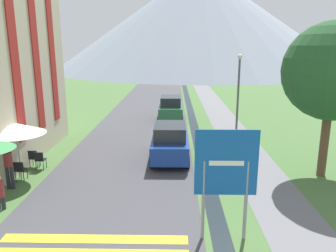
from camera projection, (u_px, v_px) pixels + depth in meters
name	position (u px, v px, depth m)	size (l,w,h in m)	color
ground_plane	(177.00, 121.00, 24.68)	(160.00, 160.00, 0.00)	#476B38
road	(153.00, 100.00, 34.45)	(6.40, 60.00, 0.01)	#424247
footpath	(211.00, 100.00, 34.33)	(2.20, 60.00, 0.01)	slate
drainage_channel	(188.00, 100.00, 34.37)	(0.60, 60.00, 0.00)	black
mountain_distant	(199.00, 19.00, 76.91)	(67.51, 67.51, 23.37)	gray
road_sign	(226.00, 171.00, 9.08)	(1.75, 0.11, 3.29)	gray
parked_car_near	(170.00, 142.00, 16.03)	(1.84, 3.83, 1.82)	navy
parked_car_far	(171.00, 108.00, 24.88)	(1.84, 3.80, 1.82)	#28663D
cafe_chair_far_right	(34.00, 157.00, 15.06)	(0.40, 0.40, 0.85)	black
cafe_chair_far_left	(40.00, 159.00, 14.82)	(0.40, 0.40, 0.85)	black
cafe_chair_middle	(20.00, 169.00, 13.58)	(0.40, 0.40, 0.85)	black
cafe_umbrella_middle_white	(16.00, 129.00, 13.32)	(2.33, 2.33, 2.44)	#B7B2A8
person_standing_terrace	(9.00, 165.00, 12.69)	(0.32, 0.32, 1.71)	#282833
streetlamp	(238.00, 91.00, 18.61)	(0.28, 0.28, 5.06)	#515156
tree_by_path	(333.00, 72.00, 13.25)	(4.03, 4.03, 6.51)	brown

